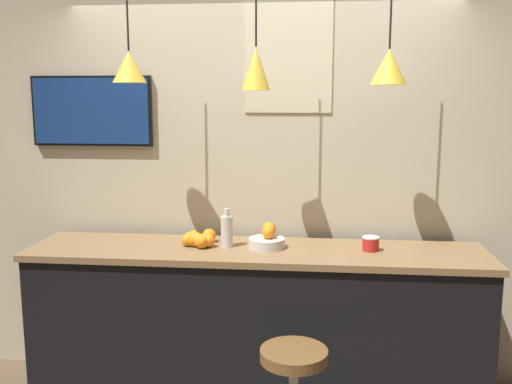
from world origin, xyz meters
name	(u,v)px	position (x,y,z in m)	size (l,w,h in m)	color
back_wall	(262,167)	(0.00, 1.01, 1.45)	(8.00, 0.06, 2.90)	beige
service_counter	(256,326)	(0.00, 0.60, 0.50)	(2.78, 0.60, 1.00)	black
fruit_bowl	(267,239)	(0.07, 0.64, 1.05)	(0.22, 0.22, 0.15)	beige
orange_pile	(197,239)	(-0.37, 0.63, 1.04)	(0.21, 0.24, 0.09)	orange
juice_bottle	(227,231)	(-0.18, 0.63, 1.10)	(0.07, 0.07, 0.24)	silver
spread_jar	(371,244)	(0.69, 0.63, 1.04)	(0.10, 0.10, 0.09)	red
pendant_lamp_left	(129,66)	(-0.75, 0.60, 2.09)	(0.20, 0.20, 0.81)	black
pendant_lamp_middle	(256,68)	(0.00, 0.60, 2.08)	(0.17, 0.17, 0.85)	black
pendant_lamp_right	(389,66)	(0.75, 0.60, 2.08)	(0.21, 0.21, 0.82)	black
mounted_tv	(92,111)	(-1.14, 0.96, 1.82)	(0.82, 0.04, 0.46)	black
wall_poster	(288,52)	(0.17, 0.98, 2.19)	(0.56, 0.01, 0.77)	beige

